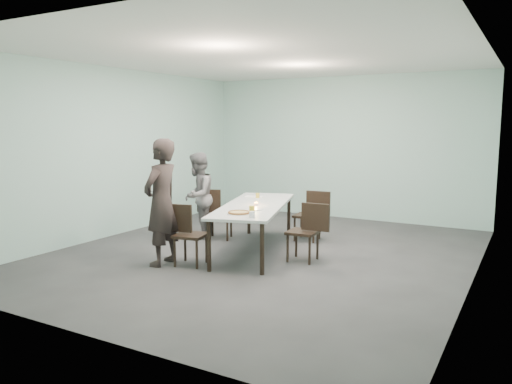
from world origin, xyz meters
The scene contains 16 objects.
ground centered at (0.00, 0.00, 0.00)m, with size 7.00×7.00×0.00m, color #333335.
room_shell centered at (0.00, 0.00, 2.03)m, with size 6.02×7.02×3.01m.
table centered at (-0.21, 0.08, 0.69)m, with size 1.63×2.75×0.75m.
chair_near_left centered at (-0.70, -1.07, 0.50)m, with size 0.64×0.50×0.87m.
chair_far_left centered at (-1.24, 0.50, 0.50)m, with size 0.65×0.54×0.87m.
chair_near_right centered at (0.77, -0.07, 0.50)m, with size 0.62×0.44×0.87m.
chair_far_right centered at (0.30, 1.18, 0.50)m, with size 0.63×0.45×0.87m.
diner_near centered at (-0.99, -1.23, 0.90)m, with size 0.66×0.43×1.81m, color black.
diner_far centered at (-1.53, 0.39, 0.76)m, with size 0.74×0.57×1.51m, color slate.
pizza centered at (0.02, -0.76, 0.77)m, with size 0.34×0.34×0.04m.
side_plate centered at (0.07, -0.34, 0.76)m, with size 0.18×0.18×0.01m, color white.
beer_glass centered at (0.28, -0.85, 0.82)m, with size 0.08×0.08×0.15m, color yellow.
water_tumbler centered at (0.32, -0.93, 0.80)m, with size 0.08×0.08×0.09m, color silver.
tealight centered at (-0.13, -0.01, 0.77)m, with size 0.06×0.06×0.05m.
amber_tumbler centered at (-0.51, 0.72, 0.79)m, with size 0.07×0.07×0.08m, color yellow.
menu centered at (-0.63, 0.80, 0.75)m, with size 0.30×0.22×0.01m, color silver.
Camera 1 is at (3.61, -6.65, 2.01)m, focal length 35.00 mm.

